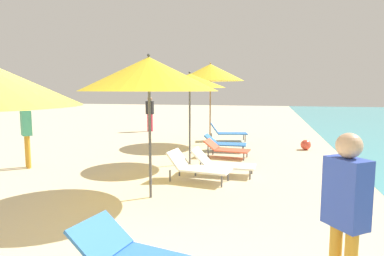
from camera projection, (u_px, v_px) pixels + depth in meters
name	position (u px, v px, depth m)	size (l,w,h in m)	color
umbrella_second	(149.00, 74.00, 5.94)	(2.52, 2.52, 2.67)	#4C4C51
lounger_second_shoreside	(197.00, 167.00, 7.27)	(1.45, 0.81, 0.66)	white
umbrella_third	(190.00, 81.00, 8.73)	(1.93, 1.93, 2.51)	#4C4C51
lounger_third_shoreside	(226.00, 149.00, 9.81)	(1.38, 0.74, 0.52)	#D8593F
lounger_third_inland	(222.00, 163.00, 7.82)	(1.51, 0.65, 0.61)	white
umbrella_farthest	(210.00, 72.00, 11.90)	(2.44, 2.44, 3.01)	olive
lounger_farthest_shoreside	(227.00, 132.00, 13.01)	(1.55, 0.87, 0.73)	blue
lounger_farthest_inland	(225.00, 143.00, 10.81)	(1.38, 0.66, 0.56)	blue
person_walking_near	(150.00, 110.00, 15.94)	(0.37, 0.23, 1.70)	#D8334C
person_walking_mid	(26.00, 128.00, 8.45)	(0.42, 0.40, 1.72)	orange
person_walking_far	(346.00, 206.00, 2.89)	(0.39, 0.42, 1.66)	orange
beach_ball	(306.00, 145.00, 11.10)	(0.34, 0.34, 0.34)	#E54C38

